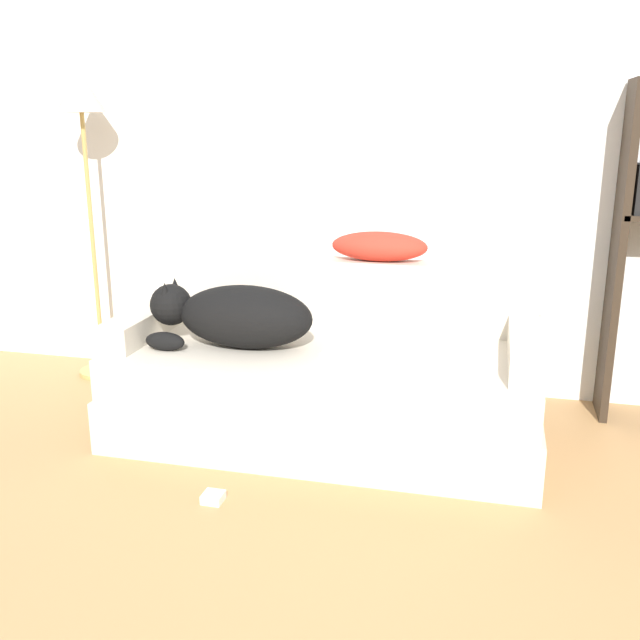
% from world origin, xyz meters
% --- Properties ---
extents(wall_back, '(7.77, 0.06, 2.70)m').
position_xyz_m(wall_back, '(0.00, 2.72, 1.35)').
color(wall_back, white).
rests_on(wall_back, ground_plane).
extents(couch, '(1.87, 0.88, 0.43)m').
position_xyz_m(couch, '(-0.25, 1.96, 0.21)').
color(couch, beige).
rests_on(couch, ground_plane).
extents(couch_backrest, '(1.83, 0.15, 0.33)m').
position_xyz_m(couch_backrest, '(-0.25, 2.33, 0.59)').
color(couch_backrest, beige).
rests_on(couch_backrest, couch).
extents(couch_arm_left, '(0.15, 0.69, 0.12)m').
position_xyz_m(couch_arm_left, '(-1.11, 1.96, 0.49)').
color(couch_arm_left, beige).
rests_on(couch_arm_left, couch).
extents(couch_arm_right, '(0.15, 0.69, 0.12)m').
position_xyz_m(couch_arm_right, '(0.61, 1.96, 0.49)').
color(couch_arm_right, beige).
rests_on(couch_arm_right, couch).
extents(dog, '(0.75, 0.32, 0.28)m').
position_xyz_m(dog, '(-0.64, 1.88, 0.57)').
color(dog, black).
rests_on(dog, couch).
extents(laptop, '(0.38, 0.30, 0.02)m').
position_xyz_m(laptop, '(-0.05, 1.90, 0.43)').
color(laptop, silver).
rests_on(laptop, couch).
extents(throw_pillow, '(0.46, 0.19, 0.14)m').
position_xyz_m(throw_pillow, '(-0.08, 2.34, 0.82)').
color(throw_pillow, red).
rests_on(throw_pillow, couch_backrest).
extents(floor_lamp, '(0.26, 0.26, 1.66)m').
position_xyz_m(floor_lamp, '(-1.68, 2.48, 1.35)').
color(floor_lamp, tan).
rests_on(floor_lamp, ground_plane).
extents(power_adapter, '(0.08, 0.08, 0.03)m').
position_xyz_m(power_adapter, '(-0.52, 1.29, 0.02)').
color(power_adapter, white).
rests_on(power_adapter, ground_plane).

